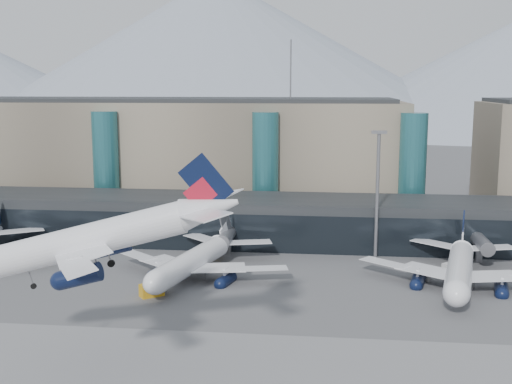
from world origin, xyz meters
TOP-DOWN VIEW (x-y plane):
  - ground at (0.00, 0.00)m, footprint 900.00×900.00m
  - concourse at (-0.02, 57.73)m, footprint 170.00×27.00m
  - terminal_main at (-25.00, 90.00)m, footprint 130.00×30.00m
  - teal_towers at (-14.99, 74.01)m, footprint 116.40×19.40m
  - mountain_ridge at (15.97, 380.00)m, footprint 910.00×400.00m
  - lightmast_mid at (30.00, 48.00)m, footprint 3.00×1.20m
  - hero_jet at (-4.84, -8.08)m, footprint 33.68×34.39m
  - jet_parked_mid at (-3.01, 32.41)m, footprint 34.89×36.02m
  - jet_parked_right at (43.54, 32.46)m, footprint 36.12×37.06m
  - veh_b at (-3.25, 42.62)m, footprint 2.33×3.11m
  - veh_d at (43.20, 38.83)m, footprint 3.54×3.35m
  - veh_g at (37.87, 33.93)m, footprint 2.58×2.67m
  - veh_h at (-8.41, 19.41)m, footprint 4.23×3.89m

SIDE VIEW (x-z plane):
  - ground at x=0.00m, z-range 0.00..0.00m
  - veh_g at x=37.87m, z-range 0.00..1.37m
  - veh_b at x=-3.25m, z-range 0.00..1.61m
  - veh_d at x=43.20m, z-range 0.00..1.82m
  - veh_h at x=-8.41m, z-range 0.00..2.10m
  - jet_parked_mid at x=-3.01m, z-range -1.41..10.16m
  - jet_parked_right at x=43.54m, z-range -1.45..10.47m
  - concourse at x=-0.02m, z-range -0.03..9.97m
  - teal_towers at x=-14.99m, z-range -8.99..37.01m
  - lightmast_mid at x=30.00m, z-range 1.62..27.22m
  - terminal_main at x=-25.00m, z-range -0.06..30.94m
  - hero_jet at x=-4.84m, z-range 12.31..23.40m
  - mountain_ridge at x=15.97m, z-range -9.26..100.74m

